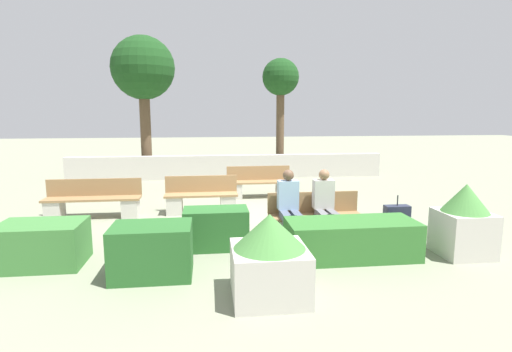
% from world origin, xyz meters
% --- Properties ---
extents(ground_plane, '(60.00, 60.00, 0.00)m').
position_xyz_m(ground_plane, '(0.00, 0.00, 0.00)').
color(ground_plane, gray).
extents(perimeter_wall, '(11.38, 0.30, 0.85)m').
position_xyz_m(perimeter_wall, '(0.00, 5.66, 0.43)').
color(perimeter_wall, beige).
rests_on(perimeter_wall, ground_plane).
extents(bench_front, '(1.78, 0.48, 0.87)m').
position_xyz_m(bench_front, '(1.26, -1.59, 0.34)').
color(bench_front, '#937047').
rests_on(bench_front, ground_plane).
extents(bench_left_side, '(1.72, 0.48, 0.87)m').
position_xyz_m(bench_left_side, '(-0.92, 0.67, 0.33)').
color(bench_left_side, '#937047').
rests_on(bench_left_side, ground_plane).
extents(bench_right_side, '(1.81, 0.49, 0.87)m').
position_xyz_m(bench_right_side, '(0.68, 2.25, 0.34)').
color(bench_right_side, '#937047').
rests_on(bench_right_side, ground_plane).
extents(bench_back, '(2.13, 0.48, 0.87)m').
position_xyz_m(bench_back, '(-3.37, 0.52, 0.35)').
color(bench_back, '#937047').
rests_on(bench_back, ground_plane).
extents(person_seated_man, '(0.38, 0.64, 1.34)m').
position_xyz_m(person_seated_man, '(1.40, -1.73, 0.74)').
color(person_seated_man, slate).
rests_on(person_seated_man, ground_plane).
extents(person_seated_woman, '(0.38, 0.64, 1.35)m').
position_xyz_m(person_seated_woman, '(0.72, -1.73, 0.75)').
color(person_seated_woman, '#515B70').
rests_on(person_seated_woman, ground_plane).
extents(hedge_block_near_left, '(2.14, 0.87, 0.63)m').
position_xyz_m(hedge_block_near_left, '(1.60, -2.62, 0.31)').
color(hedge_block_near_left, '#33702D').
rests_on(hedge_block_near_left, ground_plane).
extents(hedge_block_near_right, '(1.28, 0.87, 0.68)m').
position_xyz_m(hedge_block_near_right, '(-3.37, -2.38, 0.34)').
color(hedge_block_near_right, '#3D7A38').
rests_on(hedge_block_near_right, ground_plane).
extents(hedge_block_mid_left, '(1.13, 0.63, 0.71)m').
position_xyz_m(hedge_block_mid_left, '(-0.63, -1.88, 0.36)').
color(hedge_block_mid_left, '#286028').
rests_on(hedge_block_mid_left, ground_plane).
extents(hedge_block_mid_right, '(1.15, 0.80, 0.77)m').
position_xyz_m(hedge_block_mid_right, '(-1.58, -3.00, 0.38)').
color(hedge_block_mid_right, '#286028').
rests_on(hedge_block_mid_right, ground_plane).
extents(planter_corner_left, '(0.97, 0.97, 1.12)m').
position_xyz_m(planter_corner_left, '(0.02, -3.90, 0.55)').
color(planter_corner_left, beige).
rests_on(planter_corner_left, ground_plane).
extents(planter_corner_right, '(0.80, 0.80, 1.22)m').
position_xyz_m(planter_corner_right, '(3.50, -2.74, 0.60)').
color(planter_corner_right, beige).
rests_on(planter_corner_right, ground_plane).
extents(suitcase, '(0.47, 0.21, 0.86)m').
position_xyz_m(suitcase, '(2.78, -1.80, 0.33)').
color(suitcase, '#282D42').
rests_on(suitcase, ground_plane).
extents(tree_leftmost, '(2.25, 2.25, 5.09)m').
position_xyz_m(tree_leftmost, '(-2.99, 6.30, 3.87)').
color(tree_leftmost, brown).
rests_on(tree_leftmost, ground_plane).
extents(tree_center_left, '(1.38, 1.38, 4.39)m').
position_xyz_m(tree_center_left, '(2.02, 6.37, 3.49)').
color(tree_center_left, brown).
rests_on(tree_center_left, ground_plane).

